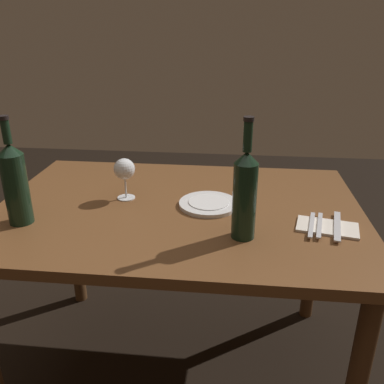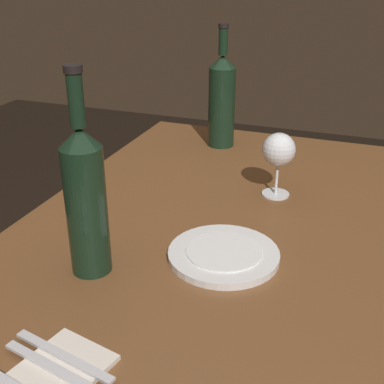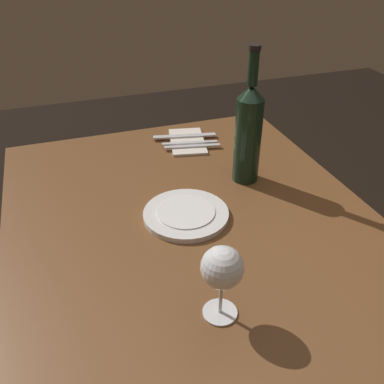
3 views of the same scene
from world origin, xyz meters
TOP-DOWN VIEW (x-y plane):
  - dining_table at (0.00, 0.00)m, footprint 1.30×0.90m
  - wine_glass_left at (-0.20, 0.05)m, footprint 0.08×0.08m
  - wine_bottle_second at (0.23, -0.20)m, footprint 0.07×0.07m
  - dinner_plate at (0.11, 0.01)m, footprint 0.21×0.21m
  - folded_napkin at (0.50, -0.12)m, footprint 0.21×0.15m
  - fork_inner at (0.47, -0.12)m, footprint 0.05×0.18m
  - fork_outer at (0.45, -0.12)m, footprint 0.05×0.18m
  - table_knife at (0.53, -0.12)m, footprint 0.06×0.21m

SIDE VIEW (x-z plane):
  - dining_table at x=0.00m, z-range 0.28..1.02m
  - folded_napkin at x=0.50m, z-range 0.74..0.75m
  - dinner_plate at x=0.11m, z-range 0.74..0.76m
  - fork_inner at x=0.47m, z-range 0.75..0.75m
  - fork_outer at x=0.45m, z-range 0.75..0.75m
  - table_knife at x=0.53m, z-range 0.75..0.75m
  - wine_glass_left at x=-0.20m, z-range 0.77..0.93m
  - wine_bottle_second at x=0.23m, z-range 0.70..1.07m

